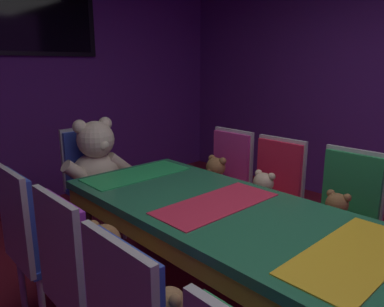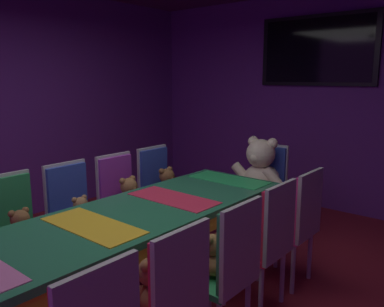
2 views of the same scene
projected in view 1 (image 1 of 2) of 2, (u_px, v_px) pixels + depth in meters
name	position (u px, v px, depth m)	size (l,w,h in m)	color
wall_back	(28.00, 76.00, 3.93)	(5.20, 0.12, 2.80)	#59267F
banquet_table	(274.00, 241.00, 1.84)	(0.90, 2.80, 0.75)	#26724C
chair_left_3	(78.00, 272.00, 1.67)	(0.42, 0.41, 0.98)	purple
teddy_left_3	(106.00, 260.00, 1.77)	(0.27, 0.35, 0.33)	olive
chair_left_4	(32.00, 234.00, 2.04)	(0.42, 0.41, 0.98)	#2D47B2
teddy_left_4	(57.00, 226.00, 2.14)	(0.27, 0.35, 0.33)	brown
chair_right_2	(346.00, 208.00, 2.41)	(0.42, 0.41, 0.98)	#268C4C
teddy_right_2	(335.00, 217.00, 2.32)	(0.23, 0.30, 0.28)	olive
chair_right_3	(274.00, 189.00, 2.78)	(0.42, 0.41, 0.98)	red
teddy_right_3	(262.00, 195.00, 2.68)	(0.25, 0.32, 0.30)	beige
chair_right_4	(227.00, 175.00, 3.13)	(0.42, 0.41, 0.98)	#CC338C
teddy_right_4	(215.00, 179.00, 3.03)	(0.27, 0.35, 0.33)	olive
throne_chair	(89.00, 172.00, 3.23)	(0.41, 0.42, 0.98)	#2D47B2
king_teddy_bear	(98.00, 161.00, 3.08)	(0.66, 0.51, 0.63)	beige
wall_tv	(24.00, 11.00, 3.71)	(1.52, 0.06, 0.88)	black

